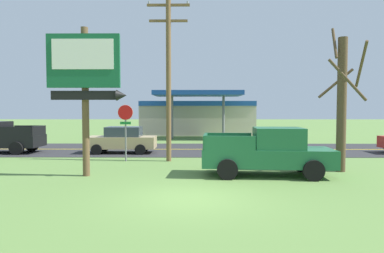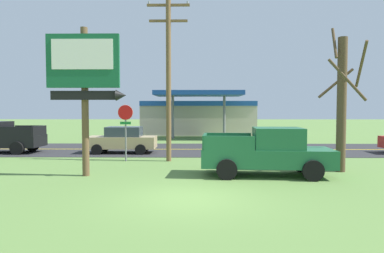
% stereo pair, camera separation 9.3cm
% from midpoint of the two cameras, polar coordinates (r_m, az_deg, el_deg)
% --- Properties ---
extents(ground_plane, '(180.00, 180.00, 0.00)m').
position_cam_midpoint_polar(ground_plane, '(10.77, -0.61, -11.66)').
color(ground_plane, '#5B7F3D').
extents(road_asphalt, '(140.00, 8.00, 0.02)m').
position_cam_midpoint_polar(road_asphalt, '(23.59, -0.01, -3.77)').
color(road_asphalt, '#2B2B2D').
rests_on(road_asphalt, ground).
extents(road_centre_line, '(126.00, 0.20, 0.01)m').
position_cam_midpoint_polar(road_centre_line, '(23.58, -0.01, -3.74)').
color(road_centre_line, gold).
rests_on(road_centre_line, road_asphalt).
extents(motel_sign, '(3.15, 0.54, 5.97)m').
position_cam_midpoint_polar(motel_sign, '(14.61, -17.18, 7.95)').
color(motel_sign, brown).
rests_on(motel_sign, ground).
extents(stop_sign, '(0.80, 0.08, 2.95)m').
position_cam_midpoint_polar(stop_sign, '(18.40, -10.97, 0.65)').
color(stop_sign, slate).
rests_on(stop_sign, ground).
extents(utility_pole, '(2.20, 0.26, 8.56)m').
position_cam_midpoint_polar(utility_pole, '(18.28, -4.01, 8.80)').
color(utility_pole, brown).
rests_on(utility_pole, ground).
extents(bare_tree, '(1.84, 1.77, 6.26)m').
position_cam_midpoint_polar(bare_tree, '(16.39, 23.21, 3.86)').
color(bare_tree, brown).
rests_on(bare_tree, ground).
extents(gas_station, '(12.00, 11.50, 4.40)m').
position_cam_midpoint_polar(gas_station, '(38.10, 0.80, 1.61)').
color(gas_station, beige).
rests_on(gas_station, ground).
extents(pickup_green_parked_on_lawn, '(5.33, 2.52, 1.96)m').
position_cam_midpoint_polar(pickup_green_parked_on_lawn, '(14.52, 12.20, -4.11)').
color(pickup_green_parked_on_lawn, '#1E6038').
rests_on(pickup_green_parked_on_lawn, ground).
extents(car_tan_near_lane, '(4.20, 2.00, 1.64)m').
position_cam_midpoint_polar(car_tan_near_lane, '(21.99, -11.48, -2.15)').
color(car_tan_near_lane, tan).
rests_on(car_tan_near_lane, ground).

